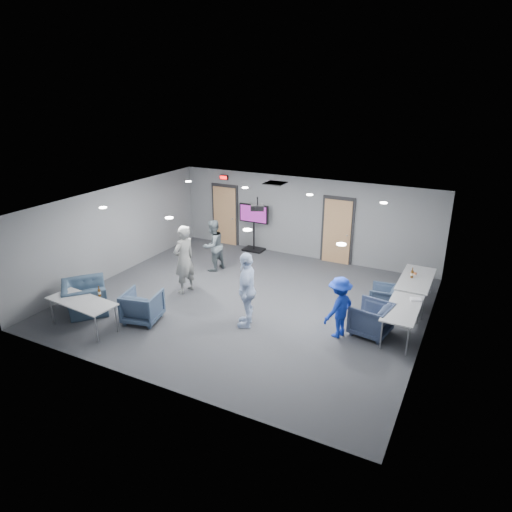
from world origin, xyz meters
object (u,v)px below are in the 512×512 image
at_px(table_right_b, 403,309).
at_px(person_b, 213,246).
at_px(chair_right_a, 384,298).
at_px(chair_right_b, 371,319).
at_px(table_right_a, 416,280).
at_px(chair_front_b, 85,297).
at_px(chair_front_a, 142,306).
at_px(bottle_front, 99,293).
at_px(person_d, 339,307).
at_px(table_front_left, 82,303).
at_px(person_a, 184,259).
at_px(projector, 257,207).
at_px(person_c, 247,289).
at_px(bottle_right, 412,274).
at_px(tv_stand, 254,225).

bearing_deg(table_right_b, person_b, 76.23).
relative_size(person_b, chair_right_a, 2.28).
distance_m(chair_right_b, table_right_a, 2.25).
bearing_deg(chair_right_b, chair_front_b, -63.01).
bearing_deg(chair_front_a, bottle_front, 21.92).
relative_size(person_d, table_front_left, 0.80).
relative_size(person_a, projector, 4.33).
xyz_separation_m(person_c, chair_front_a, (-2.38, -1.00, -0.54)).
distance_m(chair_front_a, table_front_left, 1.40).
xyz_separation_m(chair_front_b, bottle_right, (7.35, 4.29, 0.45)).
distance_m(chair_right_a, table_right_b, 1.39).
bearing_deg(chair_right_b, person_c, -62.49).
distance_m(person_b, person_d, 5.18).
distance_m(table_right_a, table_right_b, 1.90).
relative_size(person_a, table_right_b, 1.13).
bearing_deg(table_right_b, table_right_a, 0.00).
bearing_deg(chair_front_b, person_b, -68.46).
relative_size(chair_right_b, bottle_front, 3.21).
height_order(person_b, chair_right_a, person_b).
bearing_deg(chair_right_b, person_d, -47.96).
bearing_deg(chair_right_a, table_right_b, 23.59).
xyz_separation_m(person_a, table_right_b, (5.86, 0.26, -0.29)).
bearing_deg(bottle_front, chair_front_b, 161.43).
bearing_deg(tv_stand, person_d, -44.24).
relative_size(person_b, person_d, 1.11).
height_order(person_c, table_right_a, person_c).
bearing_deg(chair_front_a, person_a, -101.52).
height_order(person_a, person_d, person_a).
relative_size(person_a, bottle_right, 6.73).
bearing_deg(chair_right_b, table_right_b, 118.53).
distance_m(person_b, projector, 2.55).
distance_m(person_b, person_c, 3.70).
bearing_deg(chair_right_a, table_right_a, 132.73).
bearing_deg(chair_front_b, person_a, -84.75).
xyz_separation_m(person_c, bottle_front, (-3.18, -1.56, -0.11)).
relative_size(person_a, person_d, 1.33).
xyz_separation_m(table_right_a, tv_stand, (-5.72, 1.76, 0.25)).
distance_m(person_a, bottle_right, 6.13).
distance_m(person_b, chair_front_b, 4.17).
bearing_deg(chair_front_b, projector, -93.84).
distance_m(chair_front_a, table_right_a, 7.08).
xyz_separation_m(person_a, tv_stand, (0.14, 3.93, -0.03)).
height_order(chair_right_a, projector, projector).
bearing_deg(chair_front_a, chair_right_a, -160.48).
bearing_deg(bottle_right, table_right_b, -86.45).
bearing_deg(table_right_b, bottle_right, 3.55).
bearing_deg(chair_right_a, person_b, -98.52).
bearing_deg(person_b, person_d, 79.19).
distance_m(chair_right_a, projector, 4.08).
height_order(person_c, table_right_b, person_c).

